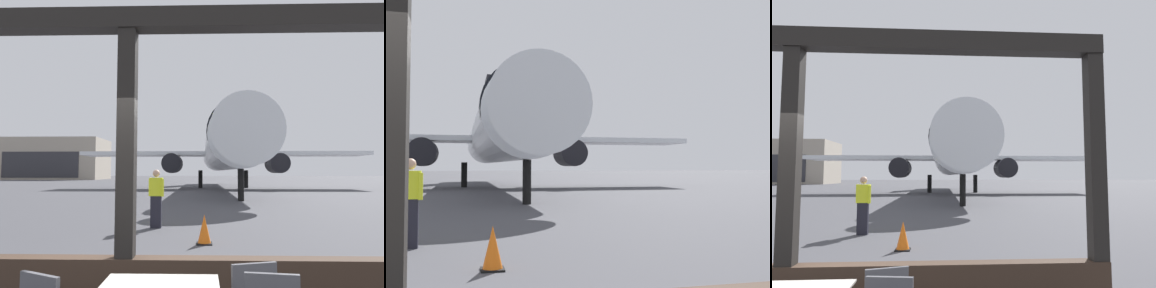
# 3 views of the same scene
# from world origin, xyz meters

# --- Properties ---
(ground_plane) EXTENTS (220.00, 220.00, 0.00)m
(ground_plane) POSITION_xyz_m (0.00, 40.00, 0.00)
(ground_plane) COLOR #424247
(window_frame) EXTENTS (7.68, 0.24, 3.56)m
(window_frame) POSITION_xyz_m (0.00, 0.00, 1.22)
(window_frame) COLOR #38281E
(window_frame) RESTS_ON ground
(airplane) EXTENTS (28.54, 35.88, 10.78)m
(airplane) POSITION_xyz_m (3.12, 30.71, 3.81)
(airplane) COLOR silver
(airplane) RESTS_ON ground
(ground_crew_worker) EXTENTS (0.50, 0.34, 1.74)m
(ground_crew_worker) POSITION_xyz_m (-0.53, 6.69, 0.90)
(ground_crew_worker) COLOR black
(ground_crew_worker) RESTS_ON ground
(traffic_cone) EXTENTS (0.36, 0.36, 0.68)m
(traffic_cone) POSITION_xyz_m (0.91, 4.36, 0.32)
(traffic_cone) COLOR orange
(traffic_cone) RESTS_ON ground
(distant_hangar) EXTENTS (24.01, 13.25, 9.36)m
(distant_hangar) POSITION_xyz_m (-34.01, 77.27, 4.68)
(distant_hangar) COLOR #9E9384
(distant_hangar) RESTS_ON ground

